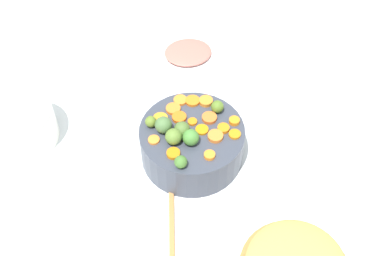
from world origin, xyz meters
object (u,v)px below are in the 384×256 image
wooden_spoon (172,252)px  ham_plate (184,56)px  casserole_dish (16,125)px  serving_bowl_carrots (192,143)px

wooden_spoon → ham_plate: size_ratio=1.09×
wooden_spoon → casserole_dish: bearing=-157.1°
wooden_spoon → ham_plate: 0.68m
casserole_dish → ham_plate: casserole_dish is taller
serving_bowl_carrots → casserole_dish: 0.48m
wooden_spoon → ham_plate: same height
serving_bowl_carrots → wooden_spoon: serving_bowl_carrots is taller
serving_bowl_carrots → ham_plate: 0.40m
serving_bowl_carrots → wooden_spoon: bearing=-37.8°
serving_bowl_carrots → ham_plate: serving_bowl_carrots is taller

